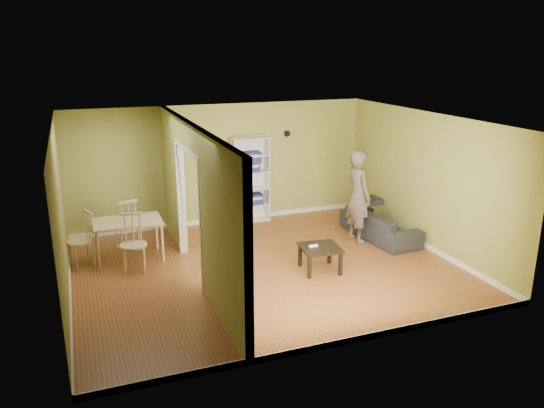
# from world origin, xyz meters

# --- Properties ---
(room_shell) EXTENTS (6.50, 6.50, 6.50)m
(room_shell) POSITION_xyz_m (0.00, 0.00, 1.30)
(room_shell) COLOR brown
(room_shell) RESTS_ON ground
(partition) EXTENTS (0.22, 5.50, 2.60)m
(partition) POSITION_xyz_m (-1.20, 0.00, 1.30)
(partition) COLOR #A6A14D
(partition) RESTS_ON ground
(wall_speaker) EXTENTS (0.10, 0.10, 0.10)m
(wall_speaker) POSITION_xyz_m (1.50, 2.69, 1.90)
(wall_speaker) COLOR black
(wall_speaker) RESTS_ON room_shell
(sofa) EXTENTS (1.95, 0.94, 0.72)m
(sofa) POSITION_xyz_m (2.70, 0.63, 0.36)
(sofa) COLOR black
(sofa) RESTS_ON ground
(person) EXTENTS (0.83, 0.67, 2.18)m
(person) POSITION_xyz_m (2.19, 0.65, 1.09)
(person) COLOR slate
(person) RESTS_ON ground
(bookshelf) EXTENTS (0.80, 0.35, 1.89)m
(bookshelf) POSITION_xyz_m (0.58, 2.60, 0.95)
(bookshelf) COLOR white
(bookshelf) RESTS_ON ground
(paper_box_navy_a) EXTENTS (0.45, 0.29, 0.23)m
(paper_box_navy_a) POSITION_xyz_m (0.61, 2.56, 0.52)
(paper_box_navy_a) COLOR navy
(paper_box_navy_a) RESTS_ON bookshelf
(paper_box_navy_b) EXTENTS (0.40, 0.26, 0.20)m
(paper_box_navy_b) POSITION_xyz_m (0.57, 2.56, 1.24)
(paper_box_navy_b) COLOR navy
(paper_box_navy_b) RESTS_ON bookshelf
(paper_box_navy_c) EXTENTS (0.45, 0.30, 0.23)m
(paper_box_navy_c) POSITION_xyz_m (0.57, 2.56, 1.49)
(paper_box_navy_c) COLOR #10154B
(paper_box_navy_c) RESTS_ON bookshelf
(coffee_table) EXTENTS (0.66, 0.66, 0.44)m
(coffee_table) POSITION_xyz_m (0.85, -0.45, 0.37)
(coffee_table) COLOR black
(coffee_table) RESTS_ON ground
(game_controller) EXTENTS (0.16, 0.04, 0.03)m
(game_controller) POSITION_xyz_m (0.74, -0.40, 0.46)
(game_controller) COLOR white
(game_controller) RESTS_ON coffee_table
(dining_table) EXTENTS (1.20, 0.80, 0.75)m
(dining_table) POSITION_xyz_m (-2.20, 1.24, 0.67)
(dining_table) COLOR #C8B681
(dining_table) RESTS_ON ground
(chair_left) EXTENTS (0.59, 0.59, 1.00)m
(chair_left) POSITION_xyz_m (-3.02, 1.21, 0.50)
(chair_left) COLOR tan
(chair_left) RESTS_ON ground
(chair_near) EXTENTS (0.53, 0.53, 1.02)m
(chair_near) POSITION_xyz_m (-2.17, 0.67, 0.51)
(chair_near) COLOR beige
(chair_near) RESTS_ON ground
(chair_far) EXTENTS (0.56, 0.56, 1.03)m
(chair_far) POSITION_xyz_m (-2.17, 1.80, 0.51)
(chair_far) COLOR tan
(chair_far) RESTS_ON ground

